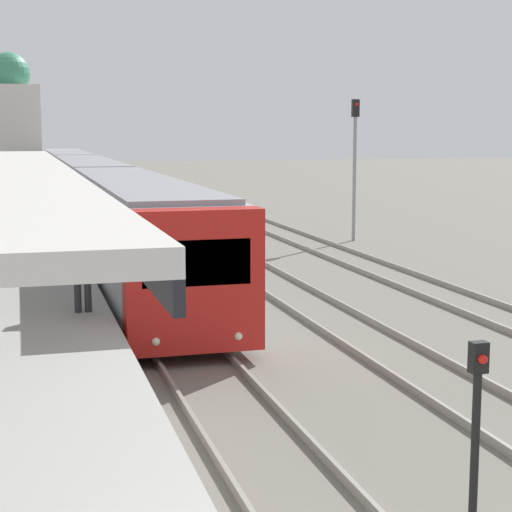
# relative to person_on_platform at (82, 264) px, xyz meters

# --- Properties ---
(person_on_platform) EXTENTS (0.40, 0.40, 1.66)m
(person_on_platform) POSITION_rel_person_on_platform_xyz_m (0.00, 0.00, 0.00)
(person_on_platform) COLOR #2D2D33
(person_on_platform) RESTS_ON station_platform
(train_near) EXTENTS (2.68, 49.55, 3.14)m
(train_near) POSITION_rel_person_on_platform_xyz_m (2.01, 23.34, -0.14)
(train_near) COLOR red
(train_near) RESTS_ON ground_plane
(signal_post_near) EXTENTS (0.20, 0.21, 2.13)m
(signal_post_near) POSITION_rel_person_on_platform_xyz_m (3.79, -8.62, -0.58)
(signal_post_near) COLOR black
(signal_post_near) RESTS_ON ground_plane
(signal_mast_far) EXTENTS (0.28, 0.29, 5.72)m
(signal_mast_far) POSITION_rel_person_on_platform_xyz_m (12.04, 15.47, 1.66)
(signal_mast_far) COLOR gray
(signal_mast_far) RESTS_ON ground_plane
(distant_domed_building) EXTENTS (4.00, 4.00, 9.81)m
(distant_domed_building) POSITION_rel_person_on_platform_xyz_m (-1.46, 45.39, 2.66)
(distant_domed_building) COLOR silver
(distant_domed_building) RESTS_ON ground_plane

